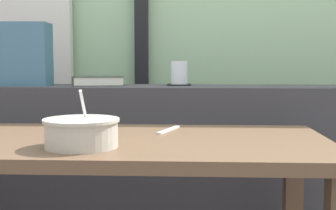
% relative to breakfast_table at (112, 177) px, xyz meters
% --- Properties ---
extents(curtain_left_panel, '(0.56, 0.06, 2.50)m').
position_rel_breakfast_table_xyz_m(curtain_left_panel, '(-0.69, 1.13, 0.63)').
color(curtain_left_panel, silver).
rests_on(curtain_left_panel, ground).
extents(dark_console_ledge, '(2.80, 0.28, 0.86)m').
position_rel_breakfast_table_xyz_m(dark_console_ledge, '(0.08, 0.57, -0.19)').
color(dark_console_ledge, '#38383D').
rests_on(dark_console_ledge, ground).
extents(breakfast_table, '(1.28, 0.61, 0.74)m').
position_rel_breakfast_table_xyz_m(breakfast_table, '(0.00, 0.00, 0.00)').
color(breakfast_table, brown).
rests_on(breakfast_table, ground).
extents(coaster_square, '(0.10, 0.10, 0.00)m').
position_rel_breakfast_table_xyz_m(coaster_square, '(0.18, 0.62, 0.24)').
color(coaster_square, black).
rests_on(coaster_square, dark_console_ledge).
extents(juice_glass, '(0.07, 0.07, 0.10)m').
position_rel_breakfast_table_xyz_m(juice_glass, '(0.18, 0.62, 0.29)').
color(juice_glass, white).
rests_on(juice_glass, coaster_square).
extents(closed_book, '(0.24, 0.19, 0.04)m').
position_rel_breakfast_table_xyz_m(closed_book, '(-0.16, 0.60, 0.26)').
color(closed_book, '#334233').
rests_on(closed_book, dark_console_ledge).
extents(throw_pillow, '(0.33, 0.16, 0.26)m').
position_rel_breakfast_table_xyz_m(throw_pillow, '(-0.52, 0.57, 0.37)').
color(throw_pillow, '#426B84').
rests_on(throw_pillow, dark_console_ledge).
extents(soup_bowl, '(0.20, 0.20, 0.16)m').
position_rel_breakfast_table_xyz_m(soup_bowl, '(-0.05, -0.14, 0.16)').
color(soup_bowl, '#BCB7A8').
rests_on(soup_bowl, breakfast_table).
extents(fork_utensil, '(0.07, 0.17, 0.01)m').
position_rel_breakfast_table_xyz_m(fork_utensil, '(0.16, 0.16, 0.12)').
color(fork_utensil, silver).
rests_on(fork_utensil, breakfast_table).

